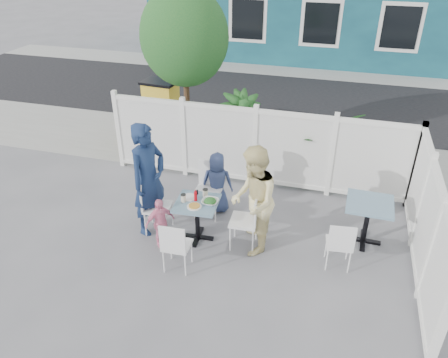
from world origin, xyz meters
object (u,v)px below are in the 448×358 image
(toddler, at_px, (160,223))
(utility_cabinet, at_px, (162,111))
(main_table, at_px, (197,210))
(chair_back, at_px, (209,184))
(spare_table, at_px, (368,212))
(chair_near, at_px, (175,244))
(boy, at_px, (217,183))
(chair_left, at_px, (153,202))
(woman, at_px, (253,201))
(man, at_px, (149,179))
(chair_right, at_px, (249,217))

(toddler, bearing_deg, utility_cabinet, 63.40)
(main_table, height_order, chair_back, chair_back)
(chair_back, bearing_deg, spare_table, 177.11)
(chair_near, relative_size, boy, 0.76)
(spare_table, distance_m, chair_left, 3.48)
(spare_table, xyz_separation_m, woman, (-1.73, -0.65, 0.30))
(spare_table, bearing_deg, toddler, -162.73)
(toddler, bearing_deg, chair_left, 79.48)
(boy, bearing_deg, toddler, 53.60)
(chair_back, bearing_deg, man, 42.92)
(spare_table, relative_size, chair_right, 0.77)
(utility_cabinet, distance_m, chair_left, 3.82)
(main_table, xyz_separation_m, chair_right, (0.85, 0.03, 0.02))
(toddler, bearing_deg, woman, -36.03)
(main_table, bearing_deg, utility_cabinet, 120.61)
(chair_left, xyz_separation_m, boy, (0.85, 0.88, 0.01))
(chair_near, height_order, boy, boy)
(main_table, bearing_deg, spare_table, 14.00)
(chair_back, bearing_deg, toddler, 66.97)
(chair_back, bearing_deg, woman, 140.71)
(utility_cabinet, relative_size, main_table, 1.90)
(chair_back, distance_m, man, 1.14)
(toddler, bearing_deg, main_table, -16.85)
(main_table, xyz_separation_m, chair_left, (-0.78, 0.01, 0.01))
(utility_cabinet, relative_size, spare_table, 1.80)
(spare_table, distance_m, man, 3.55)
(spare_table, xyz_separation_m, chair_back, (-2.69, 0.13, -0.01))
(man, bearing_deg, woman, -72.21)
(chair_right, xyz_separation_m, boy, (-0.78, 0.86, -0.00))
(boy, bearing_deg, chair_right, 121.66)
(spare_table, bearing_deg, boy, 174.82)
(spare_table, bearing_deg, man, -170.07)
(utility_cabinet, xyz_separation_m, boy, (2.19, -2.69, -0.11))
(chair_near, bearing_deg, chair_left, 128.33)
(spare_table, xyz_separation_m, toddler, (-3.16, -0.98, -0.16))
(spare_table, distance_m, chair_near, 3.08)
(main_table, relative_size, chair_back, 0.72)
(man, height_order, woman, man)
(chair_right, height_order, toddler, chair_right)
(utility_cabinet, height_order, chair_right, utility_cabinet)
(utility_cabinet, distance_m, boy, 3.47)
(main_table, bearing_deg, chair_back, 93.44)
(spare_table, xyz_separation_m, chair_right, (-1.79, -0.62, -0.02))
(chair_right, bearing_deg, utility_cabinet, 36.70)
(utility_cabinet, bearing_deg, spare_table, -26.37)
(spare_table, bearing_deg, chair_near, -150.98)
(chair_back, xyz_separation_m, man, (-0.78, -0.73, 0.39))
(utility_cabinet, bearing_deg, boy, -45.69)
(chair_right, xyz_separation_m, man, (-1.68, 0.02, 0.40))
(chair_left, xyz_separation_m, chair_near, (0.73, -0.84, -0.06))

